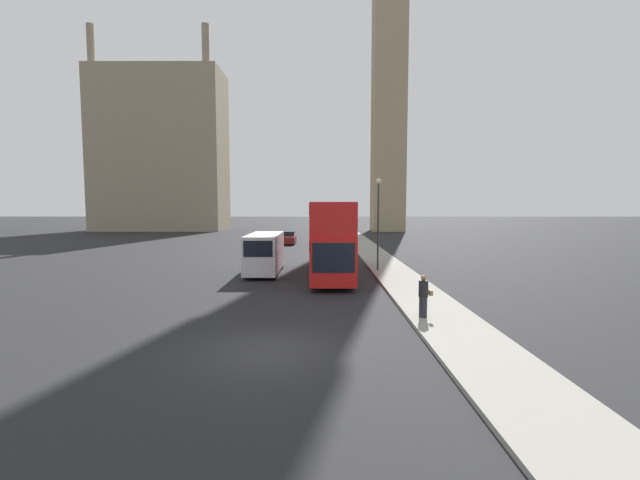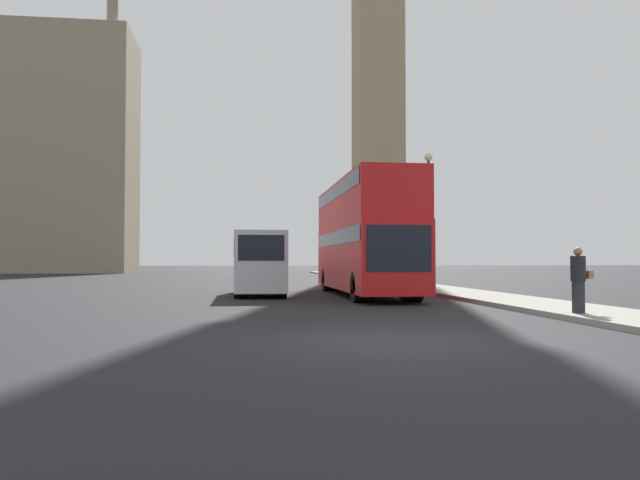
{
  "view_description": "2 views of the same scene",
  "coord_description": "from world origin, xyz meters",
  "px_view_note": "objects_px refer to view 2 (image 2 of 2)",
  "views": [
    {
      "loc": [
        1.61,
        -12.73,
        4.45
      ],
      "look_at": [
        1.71,
        12.52,
        2.36
      ],
      "focal_mm": 24.0,
      "sensor_mm": 36.0,
      "label": 1
    },
    {
      "loc": [
        -2.67,
        -11.11,
        1.46
      ],
      "look_at": [
        1.57,
        22.8,
        2.55
      ],
      "focal_mm": 35.0,
      "sensor_mm": 36.0,
      "label": 2
    }
  ],
  "objects_px": {
    "red_double_decker_bus": "(364,233)",
    "street_lamp": "(429,200)",
    "white_van": "(259,262)",
    "pedestrian": "(579,280)",
    "parked_sedan": "(251,271)"
  },
  "relations": [
    {
      "from": "white_van",
      "to": "red_double_decker_bus",
      "type": "bearing_deg",
      "value": -10.36
    },
    {
      "from": "pedestrian",
      "to": "street_lamp",
      "type": "xyz_separation_m",
      "value": [
        -0.14,
        11.94,
        3.11
      ]
    },
    {
      "from": "red_double_decker_bus",
      "to": "street_lamp",
      "type": "relative_size",
      "value": 1.89
    },
    {
      "from": "pedestrian",
      "to": "street_lamp",
      "type": "relative_size",
      "value": 0.27
    },
    {
      "from": "red_double_decker_bus",
      "to": "white_van",
      "type": "distance_m",
      "value": 4.49
    },
    {
      "from": "parked_sedan",
      "to": "street_lamp",
      "type": "bearing_deg",
      "value": -70.0
    },
    {
      "from": "red_double_decker_bus",
      "to": "street_lamp",
      "type": "xyz_separation_m",
      "value": [
        3.15,
        1.41,
        1.52
      ]
    },
    {
      "from": "red_double_decker_bus",
      "to": "street_lamp",
      "type": "bearing_deg",
      "value": 24.1
    },
    {
      "from": "white_van",
      "to": "street_lamp",
      "type": "relative_size",
      "value": 0.99
    },
    {
      "from": "street_lamp",
      "to": "parked_sedan",
      "type": "height_order",
      "value": "street_lamp"
    },
    {
      "from": "pedestrian",
      "to": "parked_sedan",
      "type": "height_order",
      "value": "pedestrian"
    },
    {
      "from": "red_double_decker_bus",
      "to": "pedestrian",
      "type": "relative_size",
      "value": 7.0
    },
    {
      "from": "white_van",
      "to": "pedestrian",
      "type": "bearing_deg",
      "value": -56.25
    },
    {
      "from": "pedestrian",
      "to": "parked_sedan",
      "type": "bearing_deg",
      "value": 103.21
    },
    {
      "from": "red_double_decker_bus",
      "to": "parked_sedan",
      "type": "height_order",
      "value": "red_double_decker_bus"
    }
  ]
}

